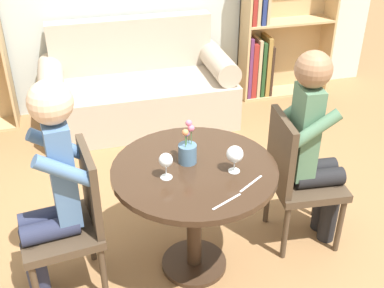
# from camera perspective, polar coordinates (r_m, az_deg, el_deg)

# --- Properties ---
(ground_plane) EXTENTS (16.00, 16.00, 0.00)m
(ground_plane) POSITION_cam_1_polar(r_m,az_deg,el_deg) (3.09, 0.25, -14.10)
(ground_plane) COLOR olive
(round_table) EXTENTS (0.92, 0.92, 0.73)m
(round_table) POSITION_cam_1_polar(r_m,az_deg,el_deg) (2.71, 0.28, -5.42)
(round_table) COLOR #382619
(round_table) RESTS_ON ground_plane
(couch) EXTENTS (1.74, 0.80, 0.92)m
(couch) POSITION_cam_1_polar(r_m,az_deg,el_deg) (4.54, -6.42, 6.34)
(couch) COLOR #B7A893
(couch) RESTS_ON ground_plane
(bookshelf_right) EXTENTS (0.94, 0.28, 1.54)m
(bookshelf_right) POSITION_cam_1_polar(r_m,az_deg,el_deg) (5.04, 9.66, 13.37)
(bookshelf_right) COLOR tan
(bookshelf_right) RESTS_ON ground_plane
(chair_left) EXTENTS (0.46, 0.46, 0.90)m
(chair_left) POSITION_cam_1_polar(r_m,az_deg,el_deg) (2.72, -14.01, -8.54)
(chair_left) COLOR #473828
(chair_left) RESTS_ON ground_plane
(chair_right) EXTENTS (0.46, 0.46, 0.90)m
(chair_right) POSITION_cam_1_polar(r_m,az_deg,el_deg) (3.04, 12.29, -3.60)
(chair_right) COLOR #473828
(chair_right) RESTS_ON ground_plane
(person_left) EXTENTS (0.44, 0.37, 1.31)m
(person_left) POSITION_cam_1_polar(r_m,az_deg,el_deg) (2.58, -16.41, -5.27)
(person_left) COLOR #282D47
(person_left) RESTS_ON ground_plane
(person_right) EXTENTS (0.44, 0.36, 1.30)m
(person_right) POSITION_cam_1_polar(r_m,az_deg,el_deg) (2.97, 14.28, -0.26)
(person_right) COLOR black
(person_right) RESTS_ON ground_plane
(wine_glass_left) EXTENTS (0.07, 0.07, 0.15)m
(wine_glass_left) POSITION_cam_1_polar(r_m,az_deg,el_deg) (2.49, -3.12, -2.03)
(wine_glass_left) COLOR white
(wine_glass_left) RESTS_ON round_table
(wine_glass_right) EXTENTS (0.09, 0.09, 0.15)m
(wine_glass_right) POSITION_cam_1_polar(r_m,az_deg,el_deg) (2.55, 5.10, -1.29)
(wine_glass_right) COLOR white
(wine_glass_right) RESTS_ON round_table
(flower_vase) EXTENTS (0.10, 0.10, 0.25)m
(flower_vase) POSITION_cam_1_polar(r_m,az_deg,el_deg) (2.63, -0.53, -0.73)
(flower_vase) COLOR slate
(flower_vase) RESTS_ON round_table
(knife_left_setting) EXTENTS (0.16, 0.11, 0.00)m
(knife_left_setting) POSITION_cam_1_polar(r_m,az_deg,el_deg) (2.52, 7.02, -4.68)
(knife_left_setting) COLOR silver
(knife_left_setting) RESTS_ON round_table
(fork_left_setting) EXTENTS (0.18, 0.09, 0.00)m
(fork_left_setting) POSITION_cam_1_polar(r_m,az_deg,el_deg) (2.38, 4.15, -6.82)
(fork_left_setting) COLOR silver
(fork_left_setting) RESTS_ON round_table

